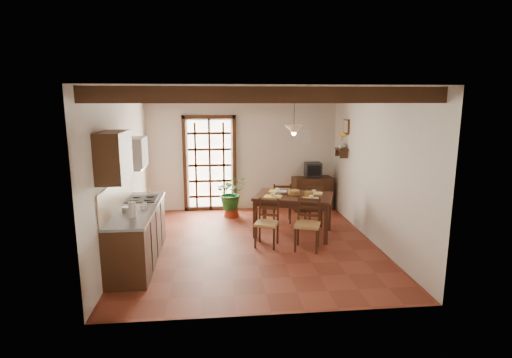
{
  "coord_description": "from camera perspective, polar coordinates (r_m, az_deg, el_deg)",
  "views": [
    {
      "loc": [
        -0.65,
        -7.0,
        2.63
      ],
      "look_at": [
        0.1,
        0.4,
        1.15
      ],
      "focal_mm": 28.0,
      "sensor_mm": 36.0,
      "label": 1
    }
  ],
  "objects": [
    {
      "name": "room_shell",
      "position": [
        7.08,
        -0.48,
        4.65
      ],
      "size": [
        4.52,
        5.02,
        2.81
      ],
      "color": "silver",
      "rests_on": "ground_plane"
    },
    {
      "name": "framed_picture",
      "position": [
        9.09,
        12.77,
        7.32
      ],
      "size": [
        0.03,
        0.32,
        0.32
      ],
      "color": "brown",
      "rests_on": "room_shell"
    },
    {
      "name": "plant_pot",
      "position": [
        9.18,
        -3.53,
        -4.7
      ],
      "size": [
        0.36,
        0.36,
        0.22
      ],
      "primitive_type": "cone",
      "color": "maroon",
      "rests_on": "ground_plane"
    },
    {
      "name": "upper_cabinet",
      "position": [
        5.93,
        -19.66,
        3.03
      ],
      "size": [
        0.35,
        0.8,
        0.7
      ],
      "primitive_type": "cube",
      "color": "#351E10",
      "rests_on": "room_shell"
    },
    {
      "name": "table_setting",
      "position": [
        7.83,
        5.42,
        -1.71
      ],
      "size": [
        1.08,
        0.72,
        0.1
      ],
      "rotation": [
        0.0,
        0.0,
        -0.34
      ],
      "color": "yellow",
      "rests_on": "dining_table"
    },
    {
      "name": "ceiling_beams",
      "position": [
        7.03,
        -0.49,
        11.74
      ],
      "size": [
        4.5,
        4.34,
        0.2
      ],
      "color": "black",
      "rests_on": "room_shell"
    },
    {
      "name": "sideboard",
      "position": [
        9.77,
        8.04,
        -2.04
      ],
      "size": [
        0.98,
        0.52,
        0.8
      ],
      "primitive_type": "cube",
      "rotation": [
        0.0,
        0.0,
        0.11
      ],
      "color": "#351E10",
      "rests_on": "ground_plane"
    },
    {
      "name": "crt_tv",
      "position": [
        9.65,
        8.14,
        1.37
      ],
      "size": [
        0.4,
        0.38,
        0.33
      ],
      "rotation": [
        0.0,
        0.0,
        -0.05
      ],
      "color": "black",
      "rests_on": "sideboard"
    },
    {
      "name": "shelf_vase",
      "position": [
        9.1,
        12.16,
        4.82
      ],
      "size": [
        0.15,
        0.15,
        0.15
      ],
      "primitive_type": "imported",
      "color": "#B2BFB2",
      "rests_on": "wall_shelf"
    },
    {
      "name": "french_door",
      "position": [
        9.56,
        -6.62,
        2.43
      ],
      "size": [
        1.26,
        0.11,
        2.32
      ],
      "color": "white",
      "rests_on": "ground_plane"
    },
    {
      "name": "pendant_lamp",
      "position": [
        7.75,
        5.44,
        7.12
      ],
      "size": [
        0.36,
        0.36,
        0.84
      ],
      "color": "black",
      "rests_on": "room_shell"
    },
    {
      "name": "chair_near_left",
      "position": [
        7.34,
        1.56,
        -7.5
      ],
      "size": [
        0.51,
        0.49,
        0.86
      ],
      "rotation": [
        0.0,
        0.0,
        -0.36
      ],
      "color": "tan",
      "rests_on": "ground_plane"
    },
    {
      "name": "chair_far_right",
      "position": [
        8.66,
        8.5,
        -4.61
      ],
      "size": [
        0.56,
        0.55,
        0.9
      ],
      "rotation": [
        0.0,
        0.0,
        2.59
      ],
      "color": "tan",
      "rests_on": "ground_plane"
    },
    {
      "name": "counter_items",
      "position": [
        6.83,
        -16.64,
        -3.39
      ],
      "size": [
        0.5,
        1.43,
        0.25
      ],
      "color": "black",
      "rests_on": "kitchen_counter"
    },
    {
      "name": "wall_shelf",
      "position": [
        9.11,
        12.12,
        3.95
      ],
      "size": [
        0.2,
        0.42,
        0.2
      ],
      "color": "#351E10",
      "rests_on": "room_shell"
    },
    {
      "name": "potted_plant",
      "position": [
        9.06,
        -3.57,
        -1.91
      ],
      "size": [
        2.08,
        1.89,
        1.99
      ],
      "primitive_type": "imported",
      "rotation": [
        0.0,
        0.0,
        0.23
      ],
      "color": "#144C19",
      "rests_on": "ground_plane"
    },
    {
      "name": "range_hood",
      "position": [
        7.15,
        -17.06,
        3.55
      ],
      "size": [
        0.38,
        0.6,
        0.54
      ],
      "color": "white",
      "rests_on": "room_shell"
    },
    {
      "name": "fuse_box",
      "position": [
        9.76,
        7.0,
        6.0
      ],
      "size": [
        0.25,
        0.03,
        0.32
      ],
      "primitive_type": "cube",
      "color": "white",
      "rests_on": "room_shell"
    },
    {
      "name": "chair_far_left",
      "position": [
        8.76,
        3.72,
        -4.37
      ],
      "size": [
        0.45,
        0.43,
        0.88
      ],
      "rotation": [
        0.0,
        0.0,
        3.02
      ],
      "color": "tan",
      "rests_on": "ground_plane"
    },
    {
      "name": "dining_table",
      "position": [
        7.87,
        5.39,
        -3.01
      ],
      "size": [
        1.71,
        1.39,
        0.8
      ],
      "rotation": [
        0.0,
        0.0,
        -0.34
      ],
      "color": "#371C12",
      "rests_on": "ground_plane"
    },
    {
      "name": "shelf_flowers",
      "position": [
        9.08,
        12.21,
        6.12
      ],
      "size": [
        0.14,
        0.14,
        0.36
      ],
      "color": "yellow",
      "rests_on": "shelf_vase"
    },
    {
      "name": "table_bowl",
      "position": [
        7.93,
        3.58,
        -1.9
      ],
      "size": [
        0.24,
        0.24,
        0.05
      ],
      "primitive_type": "imported",
      "rotation": [
        0.0,
        0.0,
        -0.14
      ],
      "color": "white",
      "rests_on": "dining_table"
    },
    {
      "name": "ground_plane",
      "position": [
        7.51,
        -0.46,
        -9.25
      ],
      "size": [
        5.0,
        5.0,
        0.0
      ],
      "primitive_type": "plane",
      "color": "brown"
    },
    {
      "name": "kitchen_counter",
      "position": [
        6.88,
        -16.55,
        -7.5
      ],
      "size": [
        0.64,
        2.25,
        1.38
      ],
      "color": "#351E10",
      "rests_on": "ground_plane"
    },
    {
      "name": "chair_near_right",
      "position": [
        7.22,
        7.34,
        -7.73
      ],
      "size": [
        0.54,
        0.53,
        0.93
      ],
      "rotation": [
        0.0,
        0.0,
        -0.34
      ],
      "color": "tan",
      "rests_on": "ground_plane"
    }
  ]
}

